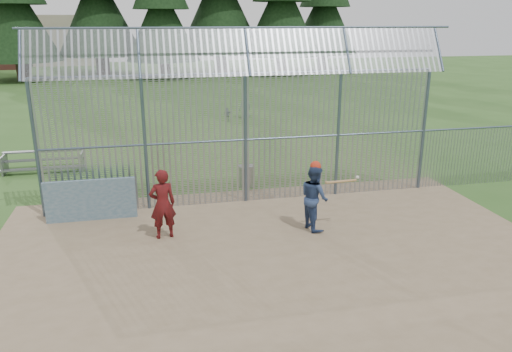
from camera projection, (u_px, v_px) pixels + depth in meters
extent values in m
plane|color=#2D511E|center=(273.00, 248.00, 12.56)|extent=(120.00, 120.00, 0.00)
cube|color=#756047|center=(278.00, 257.00, 12.09)|extent=(14.00, 10.00, 0.02)
cube|color=#38566B|center=(91.00, 200.00, 14.13)|extent=(2.50, 0.12, 1.20)
imported|color=navy|center=(314.00, 197.00, 13.48)|extent=(0.83, 0.98, 1.79)
imported|color=maroon|center=(163.00, 204.00, 12.89)|extent=(0.74, 0.55, 1.86)
imported|color=slate|center=(245.00, 106.00, 28.89)|extent=(0.78, 0.61, 1.42)
imported|color=slate|center=(228.00, 115.00, 27.93)|extent=(0.48, 0.25, 0.79)
sphere|color=red|center=(316.00, 166.00, 13.21)|extent=(0.29, 0.29, 0.29)
cylinder|color=#AA7F4C|center=(342.00, 181.00, 13.35)|extent=(0.85, 0.12, 0.07)
sphere|color=#AA7F4C|center=(326.00, 182.00, 13.26)|extent=(0.09, 0.09, 0.09)
sphere|color=white|center=(357.00, 177.00, 13.20)|extent=(0.09, 0.09, 0.09)
cylinder|color=gray|center=(246.00, 177.00, 17.11)|extent=(0.52, 0.52, 0.70)
cylinder|color=#9EA0A5|center=(246.00, 166.00, 17.00)|extent=(0.56, 0.56, 0.05)
sphere|color=#9EA0A5|center=(246.00, 165.00, 16.99)|extent=(0.10, 0.10, 0.10)
cube|color=slate|center=(43.00, 168.00, 18.58)|extent=(3.00, 0.25, 0.05)
cube|color=slate|center=(44.00, 160.00, 18.83)|extent=(3.00, 0.25, 0.05)
cube|color=slate|center=(45.00, 151.00, 19.08)|extent=(3.00, 0.25, 0.05)
cube|color=slate|center=(4.00, 164.00, 18.57)|extent=(0.06, 0.90, 0.70)
cube|color=gray|center=(83.00, 160.00, 19.14)|extent=(0.06, 0.90, 0.70)
cylinder|color=#47566B|center=(36.00, 150.00, 13.99)|extent=(0.10, 0.10, 4.00)
cylinder|color=#47566B|center=(145.00, 145.00, 14.60)|extent=(0.10, 0.10, 4.00)
cylinder|color=#47566B|center=(245.00, 140.00, 15.22)|extent=(0.10, 0.10, 4.00)
cylinder|color=#47566B|center=(338.00, 135.00, 15.83)|extent=(0.10, 0.10, 4.00)
cylinder|color=#47566B|center=(424.00, 131.00, 16.45)|extent=(0.10, 0.10, 4.00)
cylinder|color=#47566B|center=(245.00, 73.00, 14.62)|extent=(12.00, 0.07, 0.07)
cylinder|color=#47566B|center=(245.00, 140.00, 15.22)|extent=(12.00, 0.06, 0.06)
cube|color=gray|center=(245.00, 140.00, 15.22)|extent=(12.00, 0.02, 4.00)
cube|color=gray|center=(247.00, 51.00, 14.07)|extent=(12.00, 0.77, 1.31)
cylinder|color=#47566B|center=(421.00, 160.00, 16.75)|extent=(0.08, 0.08, 2.00)
cylinder|color=#332319|center=(22.00, 64.00, 46.49)|extent=(1.19, 1.19, 3.06)
cylinder|color=#332319|center=(102.00, 58.00, 50.67)|extent=(1.33, 1.33, 3.42)
cylinder|color=#332319|center=(164.00, 63.00, 48.25)|extent=(1.12, 1.12, 2.88)
cylinder|color=#332319|center=(221.00, 56.00, 52.16)|extent=(1.40, 1.40, 3.60)
cylinder|color=#332319|center=(281.00, 58.00, 51.58)|extent=(1.26, 1.26, 3.24)
cylinder|color=#332319|center=(323.00, 56.00, 56.56)|extent=(1.19, 1.19, 3.06)
cube|color=#B2A58C|center=(69.00, 40.00, 63.23)|extent=(8.00, 7.00, 6.00)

